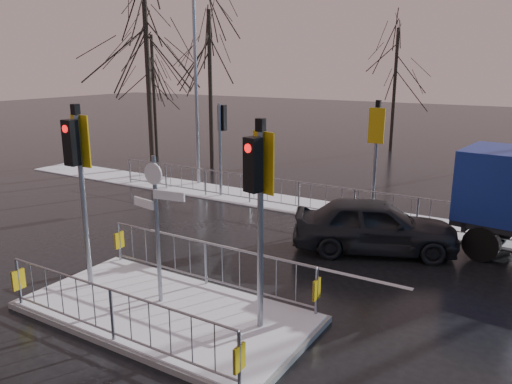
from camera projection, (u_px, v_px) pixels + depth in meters
The scene contains 11 objects.
ground at pixel (166, 315), 10.13m from camera, with size 120.00×120.00×0.00m, color black.
snow_verge at pixel (332, 211), 17.24m from camera, with size 30.00×2.00×0.04m, color white.
lane_markings at pixel (154, 322), 9.86m from camera, with size 8.00×11.38×0.01m.
traffic_island at pixel (165, 297), 10.05m from camera, with size 6.00×3.04×4.15m.
far_kerb_fixtures at pixel (336, 187), 16.42m from camera, with size 18.00×0.65×3.83m.
car_far_lane at pixel (375, 225), 13.39m from camera, with size 1.74×4.34×1.48m, color black.
tree_near_a at pixel (146, 38), 23.00m from camera, with size 4.75×4.75×8.97m.
tree_near_b at pixel (210, 59), 23.22m from camera, with size 4.00×4.00×7.55m.
tree_near_c at pixel (153, 73), 26.48m from camera, with size 3.50×3.50×6.61m.
tree_far_a at pixel (396, 66), 28.13m from camera, with size 3.75×3.75×7.08m.
street_lamp_left at pixel (197, 76), 20.11m from camera, with size 1.25×0.18×8.20m.
Camera 1 is at (6.35, -6.89, 4.94)m, focal length 35.00 mm.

